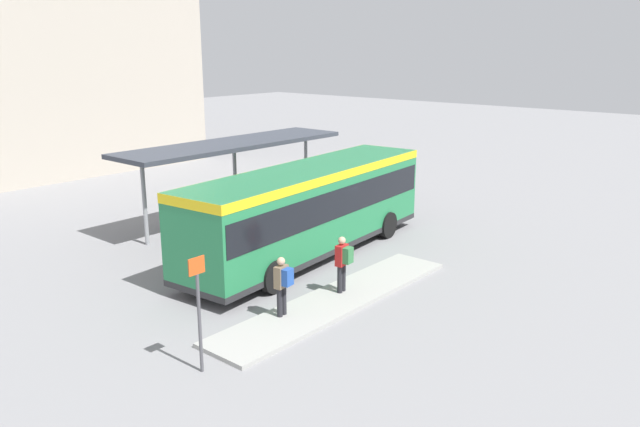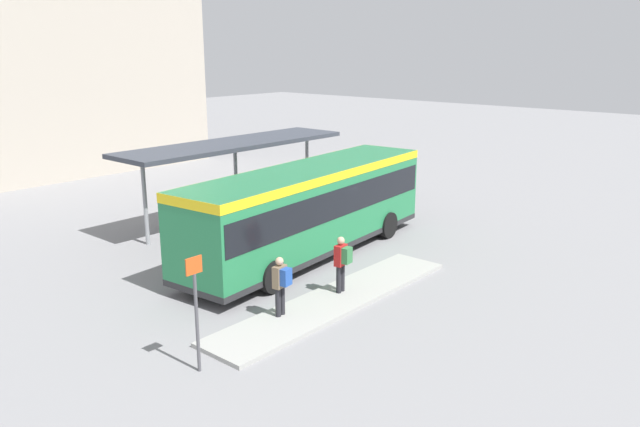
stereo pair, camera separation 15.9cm
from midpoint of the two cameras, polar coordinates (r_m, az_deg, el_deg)
The scene contains 13 objects.
ground_plane at distance 22.62m, azimuth -1.14°, elevation -3.83°, with size 120.00×120.00×0.00m, color gray.
curb_island at distance 18.62m, azimuth 1.32°, elevation -7.89°, with size 9.25×1.80×0.12m.
city_bus at distance 22.10m, azimuth -1.15°, elevation 0.79°, with size 11.55×3.54×3.22m.
pedestrian_waiting at distance 17.09m, azimuth -3.70°, elevation -6.33°, with size 0.44×0.47×1.69m.
pedestrian_companion at distance 18.68m, azimuth 1.87°, elevation -4.34°, with size 0.45×0.48×1.74m.
bicycle_yellow at distance 31.45m, azimuth 7.18°, elevation 2.11°, with size 0.48×1.60×0.70m.
bicycle_red at distance 31.85m, azimuth 6.12°, elevation 2.37°, with size 0.48×1.78×0.76m.
bicycle_white at distance 32.39m, azimuth 5.22°, elevation 2.54°, with size 0.48×1.59×0.69m.
bicycle_black at distance 32.75m, azimuth 4.13°, elevation 2.75°, with size 0.48×1.71×0.74m.
station_shelter at distance 26.69m, azimuth -8.05°, elevation 6.16°, with size 10.69×2.73×3.43m.
potted_planter_near_shelter at distance 25.80m, azimuth -3.29°, elevation 0.19°, with size 1.02×1.02×1.40m.
platform_sign at distance 14.53m, azimuth -11.33°, elevation -8.58°, with size 0.44×0.08×2.80m.
station_building at distance 41.75m, azimuth -25.88°, elevation 13.77°, with size 18.81×10.09×14.93m.
Camera 1 is at (-16.04, -14.19, 7.30)m, focal length 35.00 mm.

